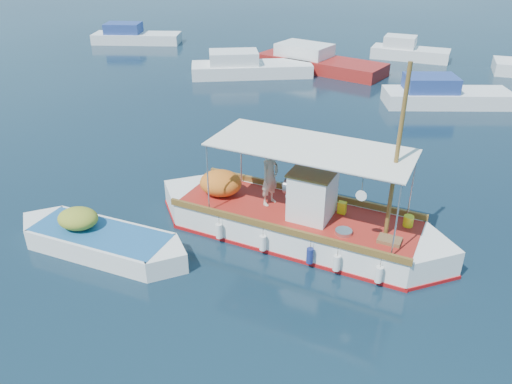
# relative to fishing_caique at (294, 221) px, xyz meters

# --- Properties ---
(ground) EXTENTS (160.00, 160.00, 0.00)m
(ground) POSITION_rel_fishing_caique_xyz_m (0.49, -0.77, -0.54)
(ground) COLOR black
(ground) RESTS_ON ground
(fishing_caique) EXTENTS (9.57, 4.35, 6.02)m
(fishing_caique) POSITION_rel_fishing_caique_xyz_m (0.00, 0.00, 0.00)
(fishing_caique) COLOR white
(fishing_caique) RESTS_ON ground
(dinghy) EXTENTS (5.85, 2.45, 1.45)m
(dinghy) POSITION_rel_fishing_caique_xyz_m (-5.62, -1.96, -0.23)
(dinghy) COLOR white
(dinghy) RESTS_ON ground
(bg_boat_nw) EXTENTS (8.07, 4.59, 1.80)m
(bg_boat_nw) POSITION_rel_fishing_caique_xyz_m (-5.55, 18.30, -0.04)
(bg_boat_nw) COLOR silver
(bg_boat_nw) RESTS_ON ground
(bg_boat_n) EXTENTS (9.09, 6.10, 1.80)m
(bg_boat_n) POSITION_rel_fishing_caique_xyz_m (-1.29, 20.73, -0.04)
(bg_boat_n) COLOR maroon
(bg_boat_n) RESTS_ON ground
(bg_boat_ne) EXTENTS (7.02, 3.44, 1.80)m
(bg_boat_ne) POSITION_rel_fishing_caique_xyz_m (6.17, 14.61, -0.04)
(bg_boat_ne) COLOR silver
(bg_boat_ne) RESTS_ON ground
(bg_boat_far_w) EXTENTS (7.35, 3.32, 1.80)m
(bg_boat_far_w) POSITION_rel_fishing_caique_xyz_m (-17.00, 26.32, -0.04)
(bg_boat_far_w) COLOR silver
(bg_boat_far_w) RESTS_ON ground
(bg_boat_far_n) EXTENTS (5.73, 3.00, 1.80)m
(bg_boat_far_n) POSITION_rel_fishing_caique_xyz_m (4.92, 25.15, -0.04)
(bg_boat_far_n) COLOR silver
(bg_boat_far_n) RESTS_ON ground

